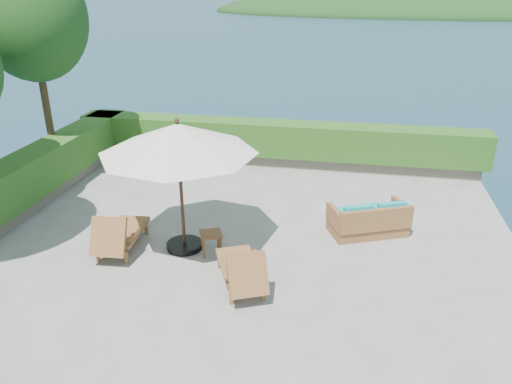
% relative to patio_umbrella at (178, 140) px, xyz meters
% --- Properties ---
extents(ground, '(12.00, 12.00, 0.00)m').
position_rel_patio_umbrella_xyz_m(ground, '(1.12, -0.03, -2.42)').
color(ground, gray).
rests_on(ground, ground).
extents(foundation, '(12.00, 12.00, 3.00)m').
position_rel_patio_umbrella_xyz_m(foundation, '(1.12, -0.03, -3.97)').
color(foundation, '#60594C').
rests_on(foundation, ocean).
extents(ocean, '(600.00, 600.00, 0.00)m').
position_rel_patio_umbrella_xyz_m(ocean, '(1.12, -0.03, -5.42)').
color(ocean, '#152F42').
rests_on(ocean, ground).
extents(offshore_island, '(126.00, 57.60, 12.60)m').
position_rel_patio_umbrella_xyz_m(offshore_island, '(26.12, 139.97, -5.42)').
color(offshore_island, black).
rests_on(offshore_island, ocean).
extents(planter_wall_far, '(12.00, 0.60, 0.36)m').
position_rel_patio_umbrella_xyz_m(planter_wall_far, '(1.12, 5.57, -2.24)').
color(planter_wall_far, slate).
rests_on(planter_wall_far, ground).
extents(hedge_far, '(12.40, 0.90, 1.00)m').
position_rel_patio_umbrella_xyz_m(hedge_far, '(1.12, 5.57, -1.57)').
color(hedge_far, '#204A15').
rests_on(hedge_far, planter_wall_far).
extents(tree_far, '(2.80, 2.80, 6.03)m').
position_rel_patio_umbrella_xyz_m(tree_far, '(-4.88, 3.17, 1.98)').
color(tree_far, '#49351C').
rests_on(tree_far, ground).
extents(patio_umbrella, '(3.77, 3.77, 2.87)m').
position_rel_patio_umbrella_xyz_m(patio_umbrella, '(0.00, 0.00, 0.00)').
color(patio_umbrella, black).
rests_on(patio_umbrella, ground).
extents(lounge_left, '(0.86, 1.78, 1.00)m').
position_rel_patio_umbrella_xyz_m(lounge_left, '(-1.29, -0.38, -2.01)').
color(lounge_left, brown).
rests_on(lounge_left, ground).
extents(lounge_right, '(1.32, 1.82, 0.97)m').
position_rel_patio_umbrella_xyz_m(lounge_right, '(1.53, -1.24, -2.02)').
color(lounge_right, brown).
rests_on(lounge_right, ground).
extents(side_table, '(0.58, 0.58, 0.47)m').
position_rel_patio_umbrella_xyz_m(side_table, '(0.63, -0.10, -2.04)').
color(side_table, brown).
rests_on(side_table, ground).
extents(wicker_loveseat, '(1.92, 1.49, 0.84)m').
position_rel_patio_umbrella_xyz_m(wicker_loveseat, '(3.89, 1.40, -2.10)').
color(wicker_loveseat, brown).
rests_on(wicker_loveseat, ground).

